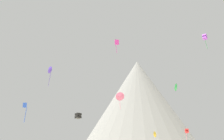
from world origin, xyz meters
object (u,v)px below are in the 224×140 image
kite_red_mid (187,131)px  kite_indigo_high (49,70)px  kite_magenta_high (117,43)px  kite_violet_high (205,37)px  kite_rainbow_mid (120,96)px  kite_black_low (78,116)px  rock_massif (139,125)px  kite_blue_mid (25,109)px  kite_gold_mid (155,134)px  kite_green_high (176,87)px

kite_red_mid → kite_indigo_high: 41.49m
kite_magenta_high → kite_indigo_high: kite_magenta_high is taller
kite_violet_high → kite_rainbow_mid: bearing=27.2°
kite_black_low → kite_rainbow_mid: bearing=121.9°
rock_massif → kite_magenta_high: size_ratio=29.87×
rock_massif → kite_red_mid: (13.84, -46.31, -11.59)m
kite_rainbow_mid → kite_blue_mid: (-12.63, -32.16, -11.34)m
kite_magenta_high → kite_violet_high: 30.97m
kite_rainbow_mid → kite_violet_high: bearing=4.7°
kite_magenta_high → kite_indigo_high: bearing=170.8°
kite_gold_mid → kite_violet_high: kite_violet_high is taller
kite_violet_high → kite_magenta_high: bearing=67.0°
kite_violet_high → kite_green_high: bearing=-4.1°
kite_gold_mid → kite_green_high: kite_green_high is taller
kite_rainbow_mid → kite_gold_mid: size_ratio=3.12×
kite_green_high → kite_gold_mid: bearing=135.0°
kite_red_mid → kite_black_low: 43.22m
kite_rainbow_mid → kite_gold_mid: kite_rainbow_mid is taller
rock_massif → kite_magenta_high: rock_massif is taller
kite_magenta_high → kite_rainbow_mid: bearing=112.8°
kite_gold_mid → kite_violet_high: 30.39m
kite_violet_high → kite_green_high: kite_violet_high is taller
kite_rainbow_mid → kite_black_low: 30.38m
kite_magenta_high → kite_green_high: size_ratio=1.42×
kite_red_mid → kite_indigo_high: kite_indigo_high is taller
rock_massif → kite_rainbow_mid: size_ratio=21.05×
kite_blue_mid → kite_rainbow_mid: bearing=92.1°
kite_blue_mid → kite_green_high: bearing=76.0°
kite_gold_mid → rock_massif: bearing=37.2°
kite_red_mid → kite_blue_mid: (-30.63, -40.99, -3.24)m
kite_indigo_high → kite_gold_mid: kite_indigo_high is taller
rock_massif → kite_indigo_high: rock_massif is taller
kite_black_low → kite_violet_high: (29.01, 26.87, 27.96)m
kite_green_high → rock_massif: bearing=34.2°
kite_magenta_high → kite_black_low: 20.92m
kite_green_high → kite_blue_mid: bearing=163.7°
kite_magenta_high → kite_black_low: bearing=-103.9°
kite_black_low → kite_indigo_high: bearing=165.1°
kite_rainbow_mid → kite_green_high: 16.77m
kite_rainbow_mid → kite_green_high: kite_green_high is taller
kite_magenta_high → kite_green_high: kite_magenta_high is taller
kite_red_mid → kite_black_low: (-22.98, -36.43, -3.55)m
kite_magenta_high → kite_green_high: 27.89m
rock_massif → kite_black_low: size_ratio=81.08×
kite_rainbow_mid → kite_red_mid: bearing=32.6°
rock_massif → kite_black_low: rock_massif is taller
kite_indigo_high → kite_rainbow_mid: bearing=65.4°
kite_red_mid → kite_rainbow_mid: bearing=-157.9°
kite_magenta_high → kite_violet_high: bearing=58.0°
rock_massif → kite_indigo_high: 67.33m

